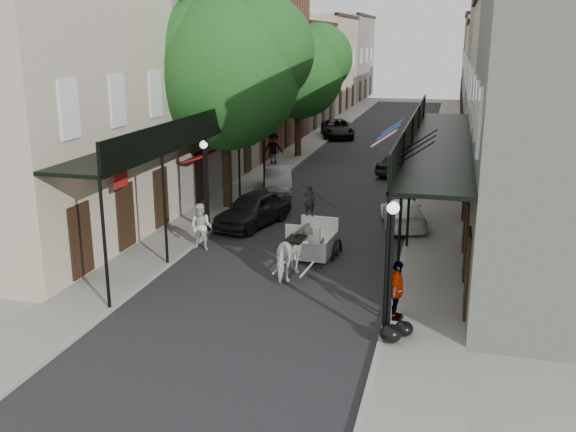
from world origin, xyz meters
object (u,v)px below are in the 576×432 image
Objects in this scene: car_right_far at (401,164)px; car_right_near at (403,213)px; tree_far at (304,68)px; horse at (294,253)px; carriage at (316,224)px; pedestrian_walking at (201,227)px; pedestrian_sidewalk_right at (397,291)px; tree_near at (234,67)px; lamppost_right_far at (427,146)px; car_left_mid at (278,179)px; pedestrian_sidewalk_left at (274,148)px; lamppost_right_near at (390,269)px; car_left_near at (253,209)px; car_left_far at (337,129)px; lamppost_left at (205,185)px.

car_right_near is at bearing 115.71° from car_right_far.
tree_far is 2.13× the size of car_right_far.
carriage is (0.18, 2.64, 0.25)m from horse.
pedestrian_sidewalk_right reaches higher than pedestrian_walking.
horse is 17.76m from car_right_far.
tree_near is 12.24m from lamppost_right_far.
carriage is 1.66× the size of pedestrian_sidewalk_right.
pedestrian_sidewalk_left is at bearing 91.23° from car_left_mid.
horse is 2.66m from carriage.
lamppost_right_near reaches higher than car_left_mid.
horse is at bearing 130.68° from lamppost_right_near.
carriage is at bearing 45.13° from car_right_near.
tree_far is at bearing 110.94° from car_left_near.
tree_far reaches higher than horse.
lamppost_right_near is 2.16× the size of pedestrian_sidewalk_right.
lamppost_right_near is (8.30, -12.18, -4.44)m from tree_near.
car_left_far is (-4.35, 28.60, -0.38)m from carriage.
car_left_near reaches higher than car_right_far.
lamppost_right_far is 0.94× the size of car_left_mid.
pedestrian_walking is 16.81m from pedestrian_sidewalk_left.
horse is 0.49× the size of car_right_near.
lamppost_right_near reaches higher than pedestrian_sidewalk_right.
tree_near reaches higher than pedestrian_sidewalk_left.
pedestrian_sidewalk_left is (-9.46, 2.67, -0.95)m from lamppost_right_far.
lamppost_right_near reaches higher than horse.
horse is 1.17× the size of pedestrian_sidewalk_right.
lamppost_right_near is 0.92× the size of car_right_far.
lamppost_left is 15.35m from car_right_far.
tree_far is 2.32× the size of lamppost_right_far.
carriage is 1.58× the size of pedestrian_walking.
lamppost_right_far is at bearing 12.26° from car_left_mid.
pedestrian_sidewalk_left reaches higher than car_left_far.
pedestrian_sidewalk_left is at bearing -63.56° from car_right_near.
lamppost_right_near is 2.07× the size of pedestrian_walking.
lamppost_left is 2.57m from car_left_near.
pedestrian_sidewalk_right is at bearing 114.87° from car_right_far.
lamppost_right_far reaches higher than pedestrian_sidewalk_left.
tree_far is 9.64m from car_right_far.
car_left_mid is at bearing 31.04° from pedestrian_sidewalk_right.
car_left_mid is (0.85, 8.00, -1.40)m from lamppost_left.
lamppost_right_far is (8.35, -6.18, -3.79)m from tree_far.
carriage is 5.14m from car_right_near.
lamppost_right_far reaches higher than car_left_mid.
lamppost_right_far is at bearing -98.61° from horse.
pedestrian_walking is at bearing 62.81° from pedestrian_sidewalk_right.
lamppost_right_near is 0.90× the size of car_right_near.
lamppost_right_near reaches higher than pedestrian_sidewalk_left.
pedestrian_sidewalk_right is at bearing -92.20° from car_left_far.
pedestrian_walking is 29.37m from car_left_far.
carriage reaches higher than car_left_mid.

